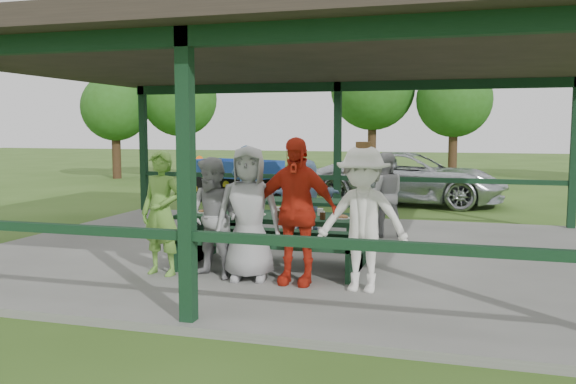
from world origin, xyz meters
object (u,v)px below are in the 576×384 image
(spectator_blue, at_px, (246,185))
(contestant_green, at_px, (161,213))
(picnic_table_near, at_px, (273,234))
(contestant_white_fedora, at_px, (363,219))
(picnic_table_far, at_px, (292,215))
(pickup_truck, at_px, (410,178))
(contestant_red, at_px, (295,211))
(farm_trailer, at_px, (234,179))
(contestant_grey_mid, at_px, (249,213))
(spectator_lblue, at_px, (307,196))
(contestant_grey_left, at_px, (213,218))
(spectator_grey, at_px, (384,194))

(spectator_blue, bearing_deg, contestant_green, 81.84)
(picnic_table_near, xyz_separation_m, contestant_white_fedora, (1.44, -0.93, 0.41))
(picnic_table_far, relative_size, contestant_green, 1.55)
(pickup_truck, bearing_deg, contestant_white_fedora, -172.49)
(picnic_table_far, bearing_deg, picnic_table_near, -81.99)
(picnic_table_near, xyz_separation_m, contestant_green, (-1.32, -0.85, 0.37))
(contestant_red, height_order, farm_trailer, contestant_red)
(contestant_grey_mid, bearing_deg, spectator_blue, 99.23)
(pickup_truck, bearing_deg, contestant_green, 171.52)
(picnic_table_far, distance_m, spectator_lblue, 0.93)
(contestant_grey_left, bearing_deg, spectator_grey, 83.08)
(picnic_table_far, bearing_deg, pickup_truck, 78.01)
(picnic_table_far, bearing_deg, contestant_green, -110.05)
(picnic_table_far, relative_size, pickup_truck, 0.51)
(picnic_table_near, height_order, contestant_red, contestant_red)
(contestant_red, xyz_separation_m, spectator_blue, (-2.26, 4.31, -0.12))
(picnic_table_near, height_order, farm_trailer, farm_trailer)
(contestant_grey_left, distance_m, spectator_blue, 4.51)
(spectator_blue, bearing_deg, contestant_red, 104.45)
(pickup_truck, bearing_deg, picnic_table_near, 178.39)
(spectator_blue, bearing_deg, contestant_white_fedora, 112.16)
(picnic_table_far, height_order, contestant_grey_mid, contestant_grey_mid)
(contestant_white_fedora, bearing_deg, contestant_red, 175.52)
(contestant_grey_mid, bearing_deg, contestant_grey_left, 176.78)
(contestant_grey_left, bearing_deg, spectator_lblue, 103.14)
(picnic_table_near, bearing_deg, spectator_grey, 67.94)
(contestant_red, relative_size, farm_trailer, 0.52)
(contestant_red, distance_m, farm_trailer, 10.03)
(contestant_green, relative_size, contestant_grey_left, 1.05)
(contestant_red, relative_size, spectator_grey, 1.21)
(contestant_grey_left, distance_m, pickup_truck, 9.87)
(spectator_blue, bearing_deg, spectator_lblue, 144.07)
(contestant_grey_mid, bearing_deg, spectator_grey, 59.58)
(contestant_green, relative_size, spectator_lblue, 1.20)
(contestant_green, xyz_separation_m, farm_trailer, (-2.48, 9.08, -0.32))
(contestant_grey_left, xyz_separation_m, spectator_grey, (1.77, 3.83, -0.03))
(contestant_grey_left, bearing_deg, picnic_table_far, 102.26)
(picnic_table_near, distance_m, pickup_truck, 8.94)
(contestant_green, xyz_separation_m, spectator_grey, (2.53, 3.83, -0.07))
(spectator_blue, xyz_separation_m, farm_trailer, (-2.09, 4.72, -0.30))
(picnic_table_far, height_order, spectator_blue, spectator_blue)
(contestant_green, relative_size, contestant_grey_mid, 0.96)
(pickup_truck, bearing_deg, contestant_grey_left, 175.81)
(contestant_grey_left, relative_size, spectator_blue, 0.98)
(contestant_red, bearing_deg, contestant_white_fedora, -5.75)
(contestant_white_fedora, xyz_separation_m, farm_trailer, (-5.24, 9.16, -0.36))
(picnic_table_near, bearing_deg, contestant_grey_left, -123.40)
(farm_trailer, bearing_deg, spectator_blue, -47.20)
(picnic_table_far, bearing_deg, contestant_white_fedora, -59.54)
(contestant_grey_left, height_order, contestant_grey_mid, contestant_grey_mid)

